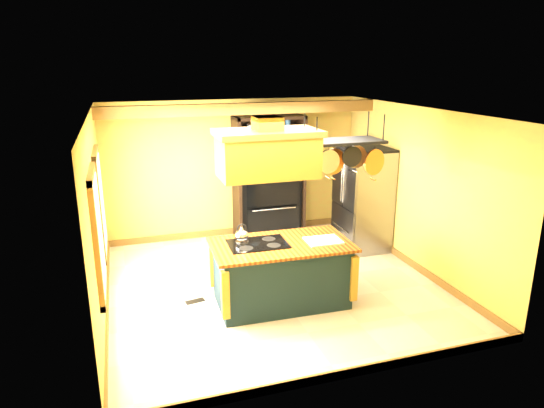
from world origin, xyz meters
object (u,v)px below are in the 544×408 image
pot_rack (344,150)px  range_hood (267,152)px  refrigerator (362,201)px  hutch (268,191)px  kitchen_island (281,273)px

pot_rack → range_hood: bearing=180.0°
range_hood → refrigerator: range_hood is taller
refrigerator → hutch: (-1.46, 1.18, 0.01)m
kitchen_island → hutch: (0.68, 2.82, 0.45)m
range_hood → hutch: bearing=72.6°
refrigerator → hutch: 1.88m
kitchen_island → pot_rack: (0.92, -0.00, 1.73)m
pot_rack → refrigerator: size_ratio=0.65×
range_hood → hutch: size_ratio=0.57×
kitchen_island → refrigerator: refrigerator is taller
range_hood → pot_rack: 1.12m
pot_rack → refrigerator: (1.23, 1.63, -1.29)m
refrigerator → hutch: hutch is taller
refrigerator → range_hood: bearing=-145.1°
range_hood → kitchen_island: bearing=0.2°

